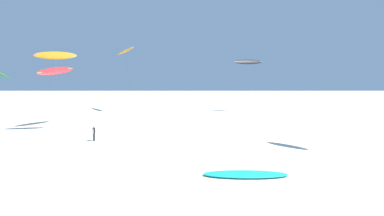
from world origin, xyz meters
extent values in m
cone|color=#287533|center=(-19.20, 31.10, 7.13)|extent=(2.40, 0.70, 1.33)
cone|color=#287533|center=(-19.73, 32.06, 7.06)|extent=(1.72, 2.29, 1.45)
ellipsoid|color=black|center=(15.04, 55.07, 9.90)|extent=(6.49, 3.54, 1.31)
ellipsoid|color=yellow|center=(15.04, 55.07, 9.94)|extent=(6.37, 3.09, 0.61)
cylinder|color=#4C4C51|center=(13.97, 52.00, 4.91)|extent=(2.17, 6.14, 9.83)
ellipsoid|color=orange|center=(-9.73, 56.20, 12.15)|extent=(5.76, 7.38, 2.01)
ellipsoid|color=purple|center=(-9.73, 56.20, 12.19)|extent=(5.11, 6.91, 1.37)
cylinder|color=#4C4C51|center=(-8.93, 55.18, 6.03)|extent=(1.62, 2.06, 12.06)
ellipsoid|color=orange|center=(-13.47, 32.97, 9.56)|extent=(5.30, 2.52, 1.29)
ellipsoid|color=#EA5193|center=(-13.47, 32.97, 9.61)|extent=(5.20, 1.72, 0.54)
cylinder|color=#4C4C51|center=(-11.62, 29.10, 4.73)|extent=(3.71, 7.74, 9.47)
ellipsoid|color=red|center=(-15.47, 37.27, 7.72)|extent=(4.08, 5.56, 1.94)
ellipsoid|color=green|center=(-15.47, 37.27, 7.75)|extent=(3.31, 5.28, 1.29)
cylinder|color=#4C4C51|center=(-14.36, 34.44, 3.82)|extent=(2.23, 5.67, 7.66)
ellipsoid|color=#19B2B7|center=(7.50, 14.78, 0.12)|extent=(5.88, 1.76, 0.25)
ellipsoid|color=orange|center=(7.50, 14.78, 0.14)|extent=(2.66, 1.45, 0.15)
cylinder|color=black|center=(-6.71, 26.45, 0.41)|extent=(0.14, 0.14, 0.82)
cylinder|color=black|center=(-6.72, 26.28, 0.41)|extent=(0.14, 0.14, 0.82)
cube|color=black|center=(-6.72, 26.37, 1.12)|extent=(0.22, 0.31, 0.60)
cylinder|color=beige|center=(-6.70, 26.58, 1.08)|extent=(0.09, 0.09, 0.56)
cylinder|color=beige|center=(-6.73, 26.16, 1.08)|extent=(0.09, 0.09, 0.56)
sphere|color=beige|center=(-6.72, 26.37, 1.55)|extent=(0.21, 0.21, 0.21)
camera|label=1|loc=(3.81, -5.29, 6.75)|focal=28.03mm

